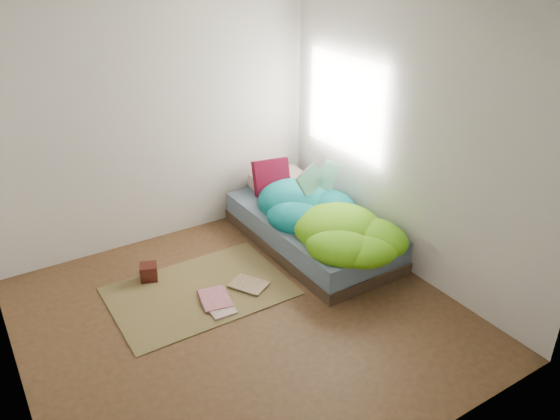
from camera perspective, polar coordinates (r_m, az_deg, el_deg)
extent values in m
cube|color=#46301A|center=(4.81, -3.91, -11.16)|extent=(3.50, 3.50, 0.00)
cube|color=silver|center=(5.66, -12.98, 9.10)|extent=(3.50, 0.04, 2.60)
cube|color=silver|center=(2.90, 12.34, -8.60)|extent=(3.50, 0.04, 2.60)
cube|color=silver|center=(5.13, 13.15, 7.27)|extent=(0.04, 3.50, 2.60)
cube|color=white|center=(5.73, 6.79, 10.84)|extent=(0.01, 1.00, 1.20)
cube|color=#36261D|center=(5.82, 3.21, -3.07)|extent=(1.00, 2.00, 0.12)
cube|color=slate|center=(5.74, 3.25, -1.59)|extent=(0.98, 1.96, 0.22)
cube|color=brown|center=(5.16, -8.36, -8.39)|extent=(1.60, 1.10, 0.01)
cube|color=beige|center=(6.30, -0.02, 2.96)|extent=(0.63, 0.39, 0.14)
cube|color=#430416|center=(6.10, -0.90, 3.45)|extent=(0.41, 0.20, 0.40)
cube|color=#370C0C|center=(5.37, -13.56, -6.32)|extent=(0.20, 0.20, 0.16)
imported|color=silver|center=(4.87, -7.44, -10.44)|extent=(0.23, 0.31, 0.02)
imported|color=#D67B8D|center=(4.98, -8.27, -9.50)|extent=(0.32, 0.39, 0.03)
imported|color=tan|center=(5.08, -3.98, -8.49)|extent=(0.38, 0.41, 0.03)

